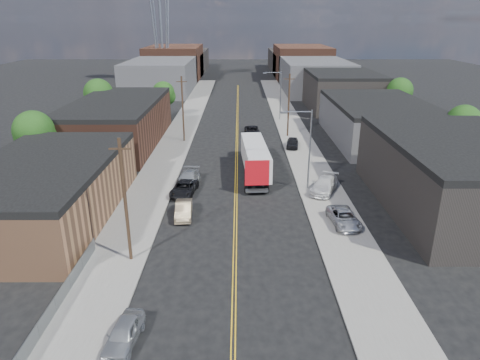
{
  "coord_description": "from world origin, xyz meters",
  "views": [
    {
      "loc": [
        0.36,
        -19.43,
        17.92
      ],
      "look_at": [
        0.44,
        21.4,
        2.5
      ],
      "focal_mm": 32.0,
      "sensor_mm": 36.0,
      "label": 1
    }
  ],
  "objects_px": {
    "semi_truck": "(255,155)",
    "car_ahead_truck": "(252,131)",
    "car_left_a": "(124,333)",
    "car_left_d": "(188,180)",
    "car_right_lot_c": "(292,143)",
    "car_left_b": "(184,210)",
    "car_right_lot_b": "(324,185)",
    "car_left_c": "(184,188)",
    "car_right_lot_a": "(344,218)"
  },
  "relations": [
    {
      "from": "car_left_b",
      "to": "car_right_lot_c",
      "type": "bearing_deg",
      "value": 56.5
    },
    {
      "from": "car_ahead_truck",
      "to": "semi_truck",
      "type": "bearing_deg",
      "value": -95.13
    },
    {
      "from": "car_right_lot_c",
      "to": "car_right_lot_a",
      "type": "bearing_deg",
      "value": -77.38
    },
    {
      "from": "car_left_c",
      "to": "car_left_d",
      "type": "distance_m",
      "value": 2.35
    },
    {
      "from": "car_right_lot_c",
      "to": "car_left_d",
      "type": "bearing_deg",
      "value": -123.16
    },
    {
      "from": "car_left_d",
      "to": "car_left_b",
      "type": "bearing_deg",
      "value": -82.52
    },
    {
      "from": "car_left_b",
      "to": "car_right_lot_b",
      "type": "bearing_deg",
      "value": 18.25
    },
    {
      "from": "car_right_lot_b",
      "to": "car_right_lot_c",
      "type": "bearing_deg",
      "value": 119.81
    },
    {
      "from": "semi_truck",
      "to": "car_right_lot_a",
      "type": "relative_size",
      "value": 3.12
    },
    {
      "from": "car_left_a",
      "to": "car_left_d",
      "type": "distance_m",
      "value": 25.25
    },
    {
      "from": "car_left_a",
      "to": "car_ahead_truck",
      "type": "distance_m",
      "value": 49.09
    },
    {
      "from": "car_left_d",
      "to": "car_ahead_truck",
      "type": "bearing_deg",
      "value": 74.92
    },
    {
      "from": "car_left_a",
      "to": "car_left_c",
      "type": "xyz_separation_m",
      "value": [
        0.76,
        22.89,
        0.02
      ]
    },
    {
      "from": "semi_truck",
      "to": "car_left_a",
      "type": "height_order",
      "value": "semi_truck"
    },
    {
      "from": "car_right_lot_b",
      "to": "car_ahead_truck",
      "type": "xyz_separation_m",
      "value": [
        -7.15,
        25.04,
        -0.24
      ]
    },
    {
      "from": "car_left_b",
      "to": "car_left_d",
      "type": "distance_m",
      "value": 8.01
    },
    {
      "from": "car_left_b",
      "to": "car_right_lot_b",
      "type": "xyz_separation_m",
      "value": [
        14.68,
        6.0,
        0.21
      ]
    },
    {
      "from": "car_right_lot_c",
      "to": "car_ahead_truck",
      "type": "xyz_separation_m",
      "value": [
        -5.67,
        7.73,
        -0.16
      ]
    },
    {
      "from": "semi_truck",
      "to": "car_left_c",
      "type": "height_order",
      "value": "semi_truck"
    },
    {
      "from": "car_left_c",
      "to": "car_left_d",
      "type": "xyz_separation_m",
      "value": [
        0.17,
        2.34,
        0.1
      ]
    },
    {
      "from": "car_left_a",
      "to": "car_right_lot_b",
      "type": "distance_m",
      "value": 28.25
    },
    {
      "from": "semi_truck",
      "to": "car_right_lot_b",
      "type": "bearing_deg",
      "value": -46.06
    },
    {
      "from": "car_left_a",
      "to": "car_ahead_truck",
      "type": "height_order",
      "value": "car_ahead_truck"
    },
    {
      "from": "semi_truck",
      "to": "car_right_lot_c",
      "type": "height_order",
      "value": "semi_truck"
    },
    {
      "from": "car_right_lot_b",
      "to": "car_left_d",
      "type": "bearing_deg",
      "value": -162.59
    },
    {
      "from": "car_left_c",
      "to": "car_left_d",
      "type": "relative_size",
      "value": 0.91
    },
    {
      "from": "car_left_a",
      "to": "car_right_lot_c",
      "type": "relative_size",
      "value": 0.98
    },
    {
      "from": "car_right_lot_c",
      "to": "car_ahead_truck",
      "type": "relative_size",
      "value": 0.82
    },
    {
      "from": "car_left_a",
      "to": "car_right_lot_b",
      "type": "xyz_separation_m",
      "value": [
        16.08,
        23.23,
        0.24
      ]
    },
    {
      "from": "semi_truck",
      "to": "car_ahead_truck",
      "type": "xyz_separation_m",
      "value": [
        0.27,
        18.25,
        -1.57
      ]
    },
    {
      "from": "car_left_a",
      "to": "car_left_d",
      "type": "bearing_deg",
      "value": 94.22
    },
    {
      "from": "car_right_lot_c",
      "to": "car_ahead_truck",
      "type": "distance_m",
      "value": 9.59
    },
    {
      "from": "car_left_b",
      "to": "car_right_lot_b",
      "type": "distance_m",
      "value": 15.86
    },
    {
      "from": "semi_truck",
      "to": "car_left_b",
      "type": "relative_size",
      "value": 3.51
    },
    {
      "from": "car_left_d",
      "to": "car_ahead_truck",
      "type": "height_order",
      "value": "car_left_d"
    },
    {
      "from": "semi_truck",
      "to": "car_left_d",
      "type": "distance_m",
      "value": 9.21
    },
    {
      "from": "semi_truck",
      "to": "car_left_a",
      "type": "distance_m",
      "value": 31.28
    },
    {
      "from": "semi_truck",
      "to": "car_left_d",
      "type": "height_order",
      "value": "semi_truck"
    },
    {
      "from": "car_left_b",
      "to": "car_right_lot_b",
      "type": "relative_size",
      "value": 0.81
    },
    {
      "from": "car_left_c",
      "to": "car_left_a",
      "type": "bearing_deg",
      "value": -85.03
    },
    {
      "from": "car_right_lot_c",
      "to": "car_ahead_truck",
      "type": "bearing_deg",
      "value": 134.86
    },
    {
      "from": "car_left_b",
      "to": "car_right_lot_a",
      "type": "height_order",
      "value": "car_right_lot_a"
    },
    {
      "from": "car_left_b",
      "to": "car_left_c",
      "type": "relative_size",
      "value": 0.85
    },
    {
      "from": "car_left_c",
      "to": "car_ahead_truck",
      "type": "bearing_deg",
      "value": 79.01
    },
    {
      "from": "car_left_c",
      "to": "car_right_lot_a",
      "type": "height_order",
      "value": "car_right_lot_a"
    },
    {
      "from": "car_left_d",
      "to": "semi_truck",
      "type": "bearing_deg",
      "value": 35.85
    },
    {
      "from": "car_left_a",
      "to": "car_right_lot_c",
      "type": "bearing_deg",
      "value": 76.51
    },
    {
      "from": "car_right_lot_a",
      "to": "car_left_c",
      "type": "bearing_deg",
      "value": 148.85
    },
    {
      "from": "car_left_d",
      "to": "car_right_lot_b",
      "type": "height_order",
      "value": "car_right_lot_b"
    },
    {
      "from": "car_right_lot_a",
      "to": "car_right_lot_b",
      "type": "distance_m",
      "value": 8.01
    }
  ]
}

